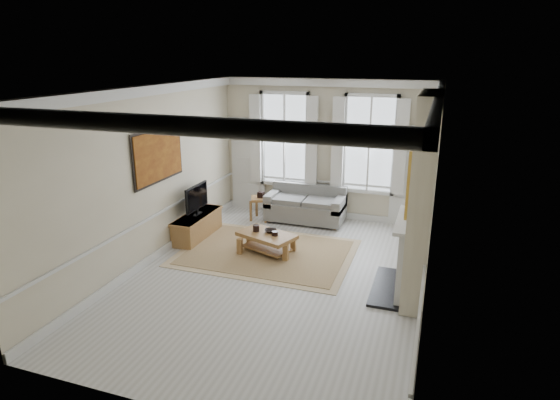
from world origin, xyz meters
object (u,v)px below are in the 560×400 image
at_px(coffee_table, 267,237).
at_px(tv_stand, 197,226).
at_px(sofa, 306,207).
at_px(side_table, 261,202).

relative_size(coffee_table, tv_stand, 0.87).
height_order(sofa, side_table, sofa).
xyz_separation_m(side_table, coffee_table, (0.85, -1.88, -0.11)).
xyz_separation_m(side_table, tv_stand, (-0.92, -1.55, -0.19)).
distance_m(coffee_table, tv_stand, 1.81).
bearing_deg(sofa, coffee_table, -95.89).
relative_size(side_table, coffee_table, 0.47).
xyz_separation_m(coffee_table, tv_stand, (-1.78, 0.32, -0.08)).
distance_m(side_table, coffee_table, 2.06).
relative_size(side_table, tv_stand, 0.41).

